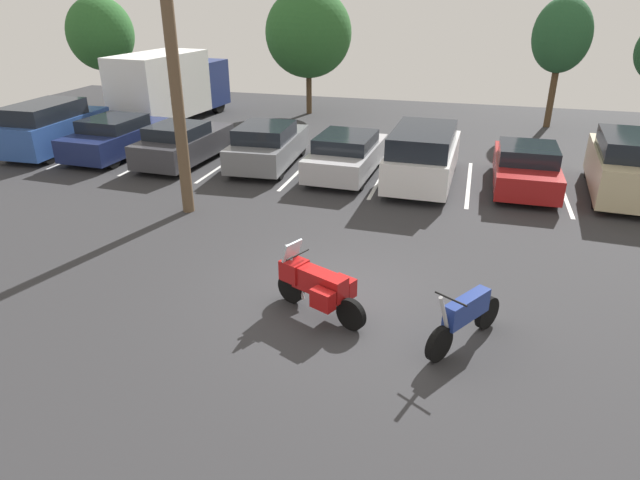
{
  "coord_description": "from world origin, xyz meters",
  "views": [
    {
      "loc": [
        2.23,
        -9.52,
        5.73
      ],
      "look_at": [
        -0.58,
        0.58,
        0.93
      ],
      "focal_mm": 30.89,
      "sensor_mm": 36.0,
      "label": 1
    }
  ],
  "objects_px": {
    "motorcycle_touring": "(317,285)",
    "car_white": "(423,155)",
    "car_silver": "(347,154)",
    "car_blue": "(52,127)",
    "car_grey": "(268,145)",
    "box_truck": "(170,85)",
    "utility_pole": "(174,65)",
    "car_champagne": "(627,166)",
    "car_charcoal": "(183,143)",
    "car_red": "(526,167)",
    "car_navy": "(117,136)",
    "motorcycle_second": "(465,317)"
  },
  "relations": [
    {
      "from": "car_champagne",
      "to": "car_grey",
      "type": "bearing_deg",
      "value": 179.67
    },
    {
      "from": "car_champagne",
      "to": "utility_pole",
      "type": "bearing_deg",
      "value": -158.92
    },
    {
      "from": "car_white",
      "to": "car_red",
      "type": "relative_size",
      "value": 1.11
    },
    {
      "from": "car_grey",
      "to": "car_champagne",
      "type": "distance_m",
      "value": 11.39
    },
    {
      "from": "car_white",
      "to": "car_blue",
      "type": "bearing_deg",
      "value": 179.8
    },
    {
      "from": "car_silver",
      "to": "car_white",
      "type": "distance_m",
      "value": 2.58
    },
    {
      "from": "car_silver",
      "to": "car_white",
      "type": "xyz_separation_m",
      "value": [
        2.55,
        -0.3,
        0.25
      ]
    },
    {
      "from": "car_charcoal",
      "to": "car_white",
      "type": "xyz_separation_m",
      "value": [
        8.48,
        -0.06,
        0.23
      ]
    },
    {
      "from": "motorcycle_touring",
      "to": "car_blue",
      "type": "height_order",
      "value": "car_blue"
    },
    {
      "from": "car_red",
      "to": "car_blue",
      "type": "bearing_deg",
      "value": -178.74
    },
    {
      "from": "car_blue",
      "to": "car_silver",
      "type": "xyz_separation_m",
      "value": [
        11.39,
        0.25,
        -0.27
      ]
    },
    {
      "from": "motorcycle_second",
      "to": "car_charcoal",
      "type": "xyz_separation_m",
      "value": [
        -10.12,
        8.76,
        0.17
      ]
    },
    {
      "from": "motorcycle_second",
      "to": "car_silver",
      "type": "xyz_separation_m",
      "value": [
        -4.19,
        8.99,
        0.15
      ]
    },
    {
      "from": "car_grey",
      "to": "car_red",
      "type": "xyz_separation_m",
      "value": [
        8.57,
        -0.09,
        -0.07
      ]
    },
    {
      "from": "car_champagne",
      "to": "box_truck",
      "type": "distance_m",
      "value": 19.15
    },
    {
      "from": "car_charcoal",
      "to": "utility_pole",
      "type": "height_order",
      "value": "utility_pole"
    },
    {
      "from": "car_grey",
      "to": "car_white",
      "type": "xyz_separation_m",
      "value": [
        5.43,
        -0.51,
        0.19
      ]
    },
    {
      "from": "car_grey",
      "to": "box_truck",
      "type": "relative_size",
      "value": 0.66
    },
    {
      "from": "car_grey",
      "to": "car_white",
      "type": "height_order",
      "value": "car_white"
    },
    {
      "from": "car_charcoal",
      "to": "car_grey",
      "type": "bearing_deg",
      "value": 8.3
    },
    {
      "from": "motorcycle_touring",
      "to": "car_navy",
      "type": "bearing_deg",
      "value": 139.5
    },
    {
      "from": "motorcycle_second",
      "to": "car_blue",
      "type": "distance_m",
      "value": 17.87
    },
    {
      "from": "car_white",
      "to": "box_truck",
      "type": "relative_size",
      "value": 0.71
    },
    {
      "from": "car_grey",
      "to": "car_red",
      "type": "height_order",
      "value": "car_grey"
    },
    {
      "from": "car_blue",
      "to": "car_charcoal",
      "type": "relative_size",
      "value": 1.05
    },
    {
      "from": "car_champagne",
      "to": "car_blue",
      "type": "bearing_deg",
      "value": -178.86
    },
    {
      "from": "car_blue",
      "to": "car_grey",
      "type": "distance_m",
      "value": 8.53
    },
    {
      "from": "box_truck",
      "to": "utility_pole",
      "type": "height_order",
      "value": "utility_pole"
    },
    {
      "from": "car_blue",
      "to": "box_truck",
      "type": "xyz_separation_m",
      "value": [
        1.63,
        6.1,
        0.69
      ]
    },
    {
      "from": "car_silver",
      "to": "car_charcoal",
      "type": "bearing_deg",
      "value": -177.72
    },
    {
      "from": "car_charcoal",
      "to": "motorcycle_touring",
      "type": "bearing_deg",
      "value": -49.08
    },
    {
      "from": "motorcycle_second",
      "to": "utility_pole",
      "type": "xyz_separation_m",
      "value": [
        -7.72,
        4.49,
        3.42
      ]
    },
    {
      "from": "motorcycle_second",
      "to": "box_truck",
      "type": "xyz_separation_m",
      "value": [
        -13.95,
        14.84,
        1.11
      ]
    },
    {
      "from": "motorcycle_touring",
      "to": "car_silver",
      "type": "relative_size",
      "value": 0.45
    },
    {
      "from": "motorcycle_touring",
      "to": "car_charcoal",
      "type": "relative_size",
      "value": 0.46
    },
    {
      "from": "motorcycle_touring",
      "to": "car_navy",
      "type": "distance_m",
      "value": 13.44
    },
    {
      "from": "motorcycle_touring",
      "to": "car_white",
      "type": "xyz_separation_m",
      "value": [
        1.11,
        8.43,
        0.31
      ]
    },
    {
      "from": "motorcycle_touring",
      "to": "car_silver",
      "type": "xyz_separation_m",
      "value": [
        -1.43,
        8.73,
        0.06
      ]
    },
    {
      "from": "motorcycle_second",
      "to": "car_navy",
      "type": "bearing_deg",
      "value": 145.27
    },
    {
      "from": "car_blue",
      "to": "car_navy",
      "type": "relative_size",
      "value": 0.99
    },
    {
      "from": "motorcycle_second",
      "to": "car_white",
      "type": "height_order",
      "value": "car_white"
    },
    {
      "from": "car_blue",
      "to": "car_red",
      "type": "distance_m",
      "value": 17.09
    },
    {
      "from": "motorcycle_second",
      "to": "utility_pole",
      "type": "relative_size",
      "value": 0.24
    },
    {
      "from": "car_white",
      "to": "car_red",
      "type": "xyz_separation_m",
      "value": [
        3.14,
        0.42,
        -0.27
      ]
    },
    {
      "from": "car_red",
      "to": "box_truck",
      "type": "xyz_separation_m",
      "value": [
        -15.45,
        5.72,
        0.98
      ]
    },
    {
      "from": "motorcycle_touring",
      "to": "car_blue",
      "type": "xyz_separation_m",
      "value": [
        -12.83,
        8.48,
        0.33
      ]
    },
    {
      "from": "car_navy",
      "to": "box_truck",
      "type": "height_order",
      "value": "box_truck"
    },
    {
      "from": "car_white",
      "to": "utility_pole",
      "type": "distance_m",
      "value": 7.99
    },
    {
      "from": "box_truck",
      "to": "car_white",
      "type": "bearing_deg",
      "value": -26.52
    },
    {
      "from": "car_charcoal",
      "to": "car_white",
      "type": "relative_size",
      "value": 0.9
    }
  ]
}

